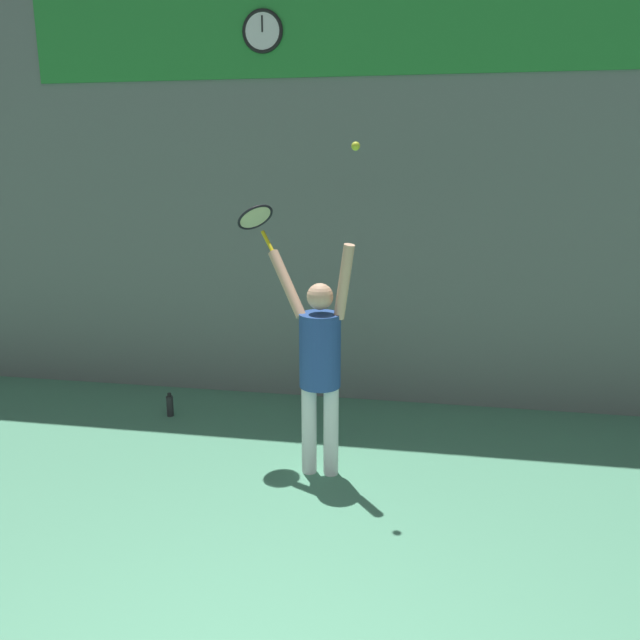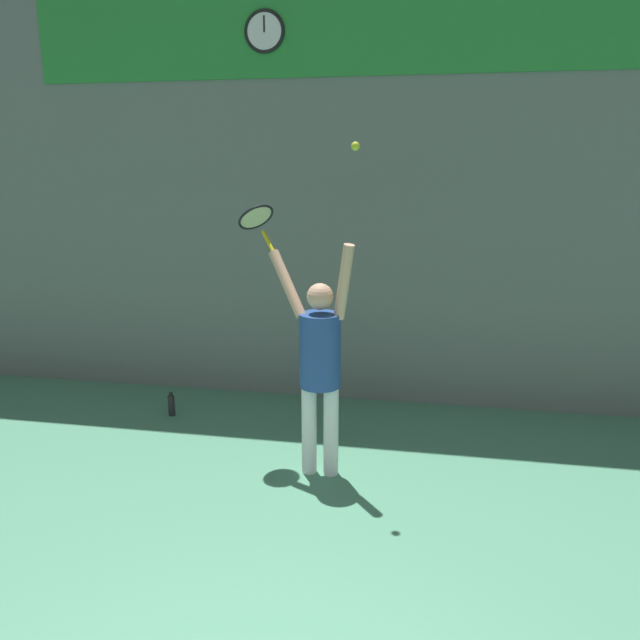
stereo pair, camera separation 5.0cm
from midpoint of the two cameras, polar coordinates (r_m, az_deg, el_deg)
The scene contains 7 objects.
back_wall at distance 6.86m, azimuth 4.52°, elevation 12.81°, with size 18.00×0.10×5.00m.
sponsor_banner at distance 6.94m, azimuth 4.71°, elevation 25.10°, with size 7.31×0.02×0.91m.
scoreboard_clock at distance 7.11m, azimuth -4.88°, elevation 24.81°, with size 0.43×0.04×0.43m.
tennis_player at distance 5.25m, azimuth 0.24°, elevation -3.53°, with size 0.82×0.47×2.03m.
tennis_racket at distance 5.56m, azimuth -5.54°, elevation 9.17°, with size 0.42×0.43×0.41m.
tennis_ball at distance 4.86m, azimuth 3.57°, elevation 15.59°, with size 0.07×0.07×0.07m.
water_bottle at distance 6.97m, azimuth -13.22°, elevation -7.57°, with size 0.07×0.07×0.26m.
Camera 2 is at (0.76, -1.90, 2.63)m, focal length 35.00 mm.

